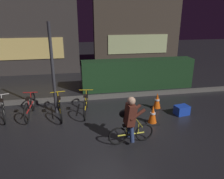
{
  "coord_description": "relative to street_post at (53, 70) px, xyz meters",
  "views": [
    {
      "loc": [
        -0.96,
        -5.6,
        3.11
      ],
      "look_at": [
        0.2,
        0.6,
        0.9
      ],
      "focal_mm": 34.86,
      "sensor_mm": 36.0,
      "label": 1
    }
  ],
  "objects": [
    {
      "name": "ground_plane",
      "position": [
        1.56,
        -1.2,
        -1.45
      ],
      "size": [
        40.0,
        40.0,
        0.0
      ],
      "primitive_type": "plane",
      "color": "black"
    },
    {
      "name": "sidewalk_curb",
      "position": [
        1.56,
        1.0,
        -1.39
      ],
      "size": [
        12.0,
        0.24,
        0.12
      ],
      "primitive_type": "cube",
      "color": "#56544F",
      "rests_on": "ground"
    },
    {
      "name": "hedge_row",
      "position": [
        3.36,
        1.9,
        -0.81
      ],
      "size": [
        4.8,
        0.7,
        1.28
      ],
      "primitive_type": "cube",
      "color": "#19381C",
      "rests_on": "ground"
    },
    {
      "name": "storefront_left",
      "position": [
        -1.69,
        5.3,
        0.65
      ],
      "size": [
        5.42,
        0.54,
        4.22
      ],
      "color": "#383330",
      "rests_on": "ground"
    },
    {
      "name": "storefront_right",
      "position": [
        4.53,
        6.0,
        0.84
      ],
      "size": [
        5.18,
        0.54,
        4.6
      ],
      "color": "#42382D",
      "rests_on": "ground"
    },
    {
      "name": "street_post",
      "position": [
        0.0,
        0.0,
        0.0
      ],
      "size": [
        0.1,
        0.1,
        2.9
      ],
      "primitive_type": "cylinder",
      "color": "#2D2D33",
      "rests_on": "ground"
    },
    {
      "name": "parked_bike_leftmost",
      "position": [
        -1.6,
        -0.08,
        -1.13
      ],
      "size": [
        0.52,
        1.46,
        0.7
      ],
      "rotation": [
        0.0,
        0.0,
        1.85
      ],
      "color": "black",
      "rests_on": "ground"
    },
    {
      "name": "parked_bike_left_mid",
      "position": [
        -0.79,
        -0.12,
        -1.12
      ],
      "size": [
        0.46,
        1.56,
        0.72
      ],
      "rotation": [
        0.0,
        0.0,
        1.53
      ],
      "color": "black",
      "rests_on": "ground"
    },
    {
      "name": "parked_bike_center_left",
      "position": [
        0.12,
        -0.29,
        -1.11
      ],
      "size": [
        0.46,
        1.6,
        0.74
      ],
      "rotation": [
        0.0,
        0.0,
        1.7
      ],
      "color": "black",
      "rests_on": "ground"
    },
    {
      "name": "parked_bike_center_right",
      "position": [
        0.97,
        -0.23,
        -1.12
      ],
      "size": [
        0.46,
        1.58,
        0.73
      ],
      "rotation": [
        0.0,
        0.0,
        1.43
      ],
      "color": "black",
      "rests_on": "ground"
    },
    {
      "name": "traffic_cone_near",
      "position": [
        2.86,
        -1.3,
        -1.17
      ],
      "size": [
        0.36,
        0.36,
        0.57
      ],
      "color": "black",
      "rests_on": "ground"
    },
    {
      "name": "traffic_cone_far",
      "position": [
        3.39,
        -0.31,
        -1.18
      ],
      "size": [
        0.36,
        0.36,
        0.56
      ],
      "color": "black",
      "rests_on": "ground"
    },
    {
      "name": "blue_crate",
      "position": [
        4.01,
        -0.9,
        -1.3
      ],
      "size": [
        0.49,
        0.39,
        0.3
      ],
      "primitive_type": "cube",
      "rotation": [
        0.0,
        0.0,
        0.18
      ],
      "color": "#193DB7",
      "rests_on": "ground"
    },
    {
      "name": "cyclist",
      "position": [
        1.93,
        -2.16,
        -0.82
      ],
      "size": [
        1.19,
        0.5,
        1.25
      ],
      "rotation": [
        0.0,
        0.0,
        0.08
      ],
      "color": "black",
      "rests_on": "ground"
    }
  ]
}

